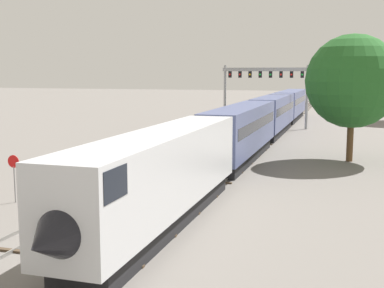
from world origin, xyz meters
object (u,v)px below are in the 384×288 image
trackside_tree_left (353,81)px  stop_sign (14,172)px  passenger_train (261,121)px  signal_gantry (265,82)px

trackside_tree_left → stop_sign: bearing=-132.7°
passenger_train → stop_sign: bearing=-109.1°
passenger_train → signal_gantry: bearing=97.7°
stop_sign → trackside_tree_left: (19.16, 20.79, 5.10)m
passenger_train → signal_gantry: signal_gantry is taller
passenger_train → trackside_tree_left: bearing=-41.4°
trackside_tree_left → passenger_train: bearing=138.6°
stop_sign → trackside_tree_left: trackside_tree_left is taller
passenger_train → trackside_tree_left: 12.97m
stop_sign → signal_gantry: bearing=80.3°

